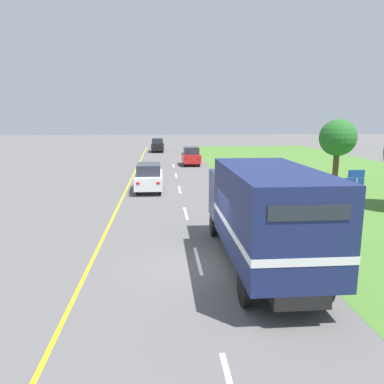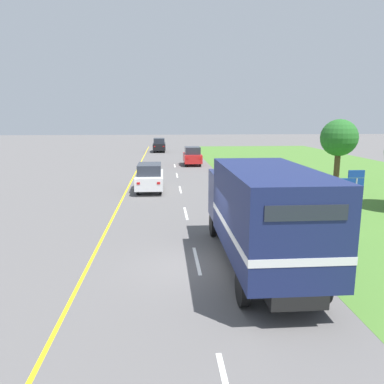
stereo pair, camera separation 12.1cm
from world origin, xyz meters
TOP-DOWN VIEW (x-y plane):
  - ground_plane at (0.00, 0.00)m, footprint 200.00×200.00m
  - grass_shoulder at (13.70, 18.34)m, footprint 20.00×70.21m
  - edge_line_yellow at (-3.70, 18.34)m, footprint 0.12×70.21m
  - centre_dash_near at (0.00, 0.58)m, footprint 0.12×2.60m
  - centre_dash_mid_a at (0.00, 7.18)m, footprint 0.12×2.60m
  - centre_dash_mid_b at (0.00, 13.78)m, footprint 0.12×2.60m
  - centre_dash_far at (0.00, 20.38)m, footprint 0.12×2.60m
  - centre_dash_farthest at (0.00, 26.98)m, footprint 0.12×2.60m
  - horse_trailer_truck at (2.01, -0.26)m, footprint 2.54×8.09m
  - lead_car_white at (-2.09, 13.62)m, footprint 1.80×4.56m
  - lead_car_red_ahead at (1.87, 27.37)m, footprint 1.80×3.84m
  - lead_car_black_ahead at (-1.78, 43.39)m, footprint 1.80×4.45m
  - highway_sign at (6.26, 3.19)m, footprint 2.18×0.09m
  - roadside_tree_mid at (12.23, 16.04)m, footprint 2.80×2.80m

SIDE VIEW (x-z plane):
  - ground_plane at x=0.00m, z-range 0.00..0.00m
  - edge_line_yellow at x=-3.70m, z-range 0.00..0.01m
  - centre_dash_near at x=0.00m, z-range 0.00..0.01m
  - centre_dash_mid_a at x=0.00m, z-range 0.00..0.01m
  - centre_dash_mid_b at x=0.00m, z-range 0.00..0.01m
  - centre_dash_far at x=0.00m, z-range 0.00..0.01m
  - centre_dash_farthest at x=0.00m, z-range 0.00..0.01m
  - grass_shoulder at x=13.70m, z-range 0.00..0.01m
  - lead_car_white at x=-2.09m, z-range 0.02..1.87m
  - lead_car_red_ahead at x=1.87m, z-range 0.01..1.93m
  - lead_car_black_ahead at x=-1.78m, z-range 0.00..2.00m
  - highway_sign at x=6.26m, z-range 0.33..3.09m
  - horse_trailer_truck at x=2.01m, z-range 0.22..3.66m
  - roadside_tree_mid at x=12.23m, z-range 0.97..5.79m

